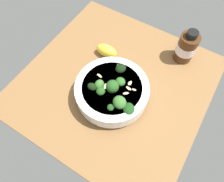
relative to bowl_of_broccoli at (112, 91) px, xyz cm
name	(u,v)px	position (x,y,z in cm)	size (l,w,h in cm)	color
ground_plane	(115,85)	(-2.26, 5.41, -6.31)	(60.97, 60.97, 4.05)	brown
bowl_of_broccoli	(112,91)	(0.00, 0.00, 0.00)	(22.94, 22.94, 10.23)	white
lemon_wedge	(107,51)	(-10.94, 13.97, -1.96)	(7.98, 4.09, 4.65)	yellow
bottle_tall	(186,47)	(13.15, 27.36, 1.33)	(6.73, 6.73, 12.79)	#472814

